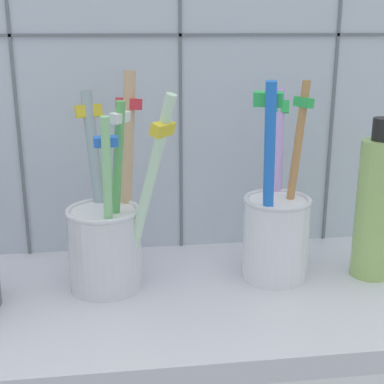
% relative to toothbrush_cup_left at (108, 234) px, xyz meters
% --- Properties ---
extents(counter_slab, '(0.64, 0.22, 0.02)m').
position_rel_toothbrush_cup_left_xyz_m(counter_slab, '(0.08, -0.02, -0.06)').
color(counter_slab, silver).
rests_on(counter_slab, ground).
extents(tile_wall_back, '(0.64, 0.02, 0.45)m').
position_rel_toothbrush_cup_left_xyz_m(tile_wall_back, '(0.08, 0.10, 0.15)').
color(tile_wall_back, silver).
rests_on(tile_wall_back, ground).
extents(toothbrush_cup_left, '(0.10, 0.11, 0.19)m').
position_rel_toothbrush_cup_left_xyz_m(toothbrush_cup_left, '(0.00, 0.00, 0.00)').
color(toothbrush_cup_left, white).
rests_on(toothbrush_cup_left, counter_slab).
extents(toothbrush_cup_right, '(0.06, 0.10, 0.19)m').
position_rel_toothbrush_cup_left_xyz_m(toothbrush_cup_right, '(0.15, -0.00, -0.00)').
color(toothbrush_cup_right, white).
rests_on(toothbrush_cup_right, counter_slab).
extents(soap_bottle, '(0.04, 0.04, 0.15)m').
position_rel_toothbrush_cup_left_xyz_m(soap_bottle, '(0.25, -0.01, 0.02)').
color(soap_bottle, '#A0C76A').
rests_on(soap_bottle, counter_slab).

